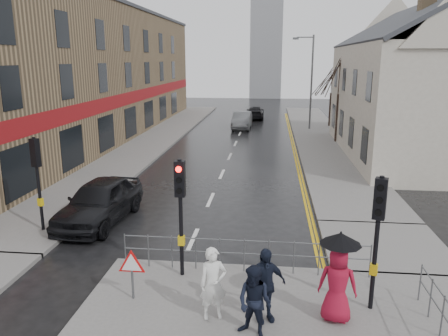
% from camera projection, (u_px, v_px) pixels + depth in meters
% --- Properties ---
extents(ground, '(120.00, 120.00, 0.00)m').
position_uv_depth(ground, '(174.00, 282.00, 12.39)').
color(ground, black).
rests_on(ground, ground).
extents(left_pavement, '(4.00, 44.00, 0.14)m').
position_uv_depth(left_pavement, '(157.00, 136.00, 35.24)').
color(left_pavement, '#605E5B').
rests_on(left_pavement, ground).
extents(right_pavement, '(4.00, 40.00, 0.14)m').
position_uv_depth(right_pavement, '(318.00, 135.00, 35.80)').
color(right_pavement, '#605E5B').
rests_on(right_pavement, ground).
extents(pavement_bridge_right, '(4.00, 4.20, 0.14)m').
position_uv_depth(pavement_bridge_right, '(384.00, 246.00, 14.59)').
color(pavement_bridge_right, '#605E5B').
rests_on(pavement_bridge_right, ground).
extents(building_left_terrace, '(8.00, 42.00, 10.00)m').
position_uv_depth(building_left_terrace, '(82.00, 74.00, 33.66)').
color(building_left_terrace, olive).
rests_on(building_left_terrace, ground).
extents(building_right_cream, '(9.00, 16.40, 10.10)m').
position_uv_depth(building_right_cream, '(423.00, 81.00, 27.33)').
color(building_right_cream, beige).
rests_on(building_right_cream, ground).
extents(church_tower, '(5.00, 5.00, 18.00)m').
position_uv_depth(church_tower, '(266.00, 41.00, 69.84)').
color(church_tower, gray).
rests_on(church_tower, ground).
extents(traffic_signal_near_left, '(0.28, 0.27, 3.40)m').
position_uv_depth(traffic_signal_near_left, '(180.00, 198.00, 11.97)').
color(traffic_signal_near_left, black).
rests_on(traffic_signal_near_left, near_pavement).
extents(traffic_signal_near_right, '(0.34, 0.33, 3.40)m').
position_uv_depth(traffic_signal_near_right, '(378.00, 220.00, 10.28)').
color(traffic_signal_near_right, black).
rests_on(traffic_signal_near_right, near_pavement).
extents(traffic_signal_far_left, '(0.34, 0.33, 3.40)m').
position_uv_depth(traffic_signal_far_left, '(37.00, 168.00, 15.27)').
color(traffic_signal_far_left, black).
rests_on(traffic_signal_far_left, left_pavement).
extents(guard_railing_front, '(7.14, 0.04, 1.00)m').
position_uv_depth(guard_railing_front, '(244.00, 248.00, 12.56)').
color(guard_railing_front, '#595B5E').
rests_on(guard_railing_front, near_pavement).
extents(warning_sign, '(0.80, 0.07, 1.35)m').
position_uv_depth(warning_sign, '(132.00, 266.00, 11.06)').
color(warning_sign, '#595B5E').
rests_on(warning_sign, near_pavement).
extents(street_lamp, '(1.83, 0.25, 8.00)m').
position_uv_depth(street_lamp, '(310.00, 76.00, 37.64)').
color(street_lamp, '#595B5E').
rests_on(street_lamp, right_pavement).
extents(tree_near, '(2.40, 2.40, 6.58)m').
position_uv_depth(tree_near, '(340.00, 73.00, 31.57)').
color(tree_near, black).
rests_on(tree_near, right_pavement).
extents(tree_far, '(2.40, 2.40, 5.64)m').
position_uv_depth(tree_far, '(332.00, 79.00, 39.41)').
color(tree_far, black).
rests_on(tree_far, right_pavement).
extents(pedestrian_a, '(0.74, 0.60, 1.77)m').
position_uv_depth(pedestrian_a, '(213.00, 284.00, 10.25)').
color(pedestrian_a, white).
rests_on(pedestrian_a, near_pavement).
extents(pedestrian_b, '(1.01, 0.93, 1.68)m').
position_uv_depth(pedestrian_b, '(255.00, 302.00, 9.54)').
color(pedestrian_b, black).
rests_on(pedestrian_b, near_pavement).
extents(pedestrian_with_umbrella, '(1.01, 0.96, 2.21)m').
position_uv_depth(pedestrian_with_umbrella, '(338.00, 275.00, 10.08)').
color(pedestrian_with_umbrella, maroon).
rests_on(pedestrian_with_umbrella, near_pavement).
extents(pedestrian_d, '(1.15, 0.82, 1.81)m').
position_uv_depth(pedestrian_d, '(264.00, 285.00, 10.14)').
color(pedestrian_d, black).
rests_on(pedestrian_d, near_pavement).
extents(car_parked, '(2.37, 5.04, 1.67)m').
position_uv_depth(car_parked, '(100.00, 201.00, 16.77)').
color(car_parked, black).
rests_on(car_parked, ground).
extents(car_mid, '(1.65, 4.54, 1.49)m').
position_uv_depth(car_mid, '(242.00, 120.00, 39.58)').
color(car_mid, '#515457').
rests_on(car_mid, ground).
extents(car_far, '(1.88, 4.52, 1.31)m').
position_uv_depth(car_far, '(255.00, 113.00, 46.06)').
color(car_far, black).
rests_on(car_far, ground).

